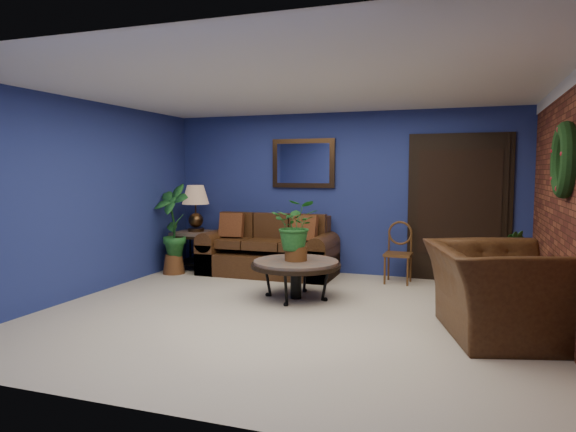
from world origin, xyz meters
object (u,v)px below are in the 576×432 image
(sofa, at_px, (270,254))
(coffee_table, at_px, (296,265))
(end_table, at_px, (196,240))
(side_chair, at_px, (399,248))
(table_lamp, at_px, (196,203))
(armchair, at_px, (498,291))

(sofa, bearing_deg, coffee_table, -57.14)
(end_table, relative_size, side_chair, 0.77)
(sofa, height_order, table_lamp, table_lamp)
(sofa, xyz_separation_m, side_chair, (1.98, 0.04, 0.19))
(end_table, xyz_separation_m, side_chair, (3.25, 0.06, 0.02))
(sofa, relative_size, table_lamp, 2.86)
(sofa, xyz_separation_m, armchair, (3.18, -2.13, 0.13))
(armchair, bearing_deg, end_table, 48.95)
(side_chair, bearing_deg, coffee_table, -126.67)
(coffee_table, bearing_deg, table_lamp, 148.27)
(coffee_table, xyz_separation_m, table_lamp, (-2.15, 1.33, 0.66))
(side_chair, bearing_deg, sofa, -177.30)
(end_table, height_order, armchair, armchair)
(end_table, relative_size, armchair, 0.50)
(coffee_table, distance_m, armchair, 2.43)
(sofa, relative_size, armchair, 1.53)
(table_lamp, bearing_deg, end_table, 135.00)
(sofa, bearing_deg, side_chair, 1.06)
(coffee_table, distance_m, end_table, 2.53)
(table_lamp, xyz_separation_m, side_chair, (3.25, 0.06, -0.59))
(end_table, bearing_deg, coffee_table, -31.73)
(side_chair, height_order, armchair, armchair)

